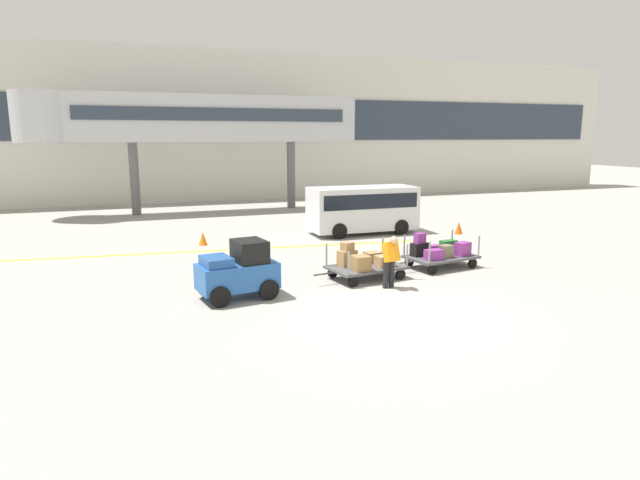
{
  "coord_description": "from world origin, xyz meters",
  "views": [
    {
      "loc": [
        -6.04,
        -11.46,
        4.37
      ],
      "look_at": [
        -0.48,
        4.3,
        1.1
      ],
      "focal_mm": 30.12,
      "sensor_mm": 36.0,
      "label": 1
    }
  ],
  "objects_px": {
    "baggage_tug": "(239,271)",
    "baggage_handler": "(390,259)",
    "safety_cone_far": "(459,228)",
    "shuttle_van": "(363,206)",
    "baggage_cart_lead": "(364,263)",
    "baggage_cart_middle": "(440,252)",
    "safety_cone_near": "(203,238)"
  },
  "relations": [
    {
      "from": "baggage_tug",
      "to": "shuttle_van",
      "type": "height_order",
      "value": "shuttle_van"
    },
    {
      "from": "safety_cone_near",
      "to": "safety_cone_far",
      "type": "distance_m",
      "value": 11.28
    },
    {
      "from": "baggage_cart_middle",
      "to": "safety_cone_far",
      "type": "distance_m",
      "value": 6.63
    },
    {
      "from": "baggage_tug",
      "to": "safety_cone_far",
      "type": "height_order",
      "value": "baggage_tug"
    },
    {
      "from": "shuttle_van",
      "to": "safety_cone_far",
      "type": "height_order",
      "value": "shuttle_van"
    },
    {
      "from": "baggage_cart_lead",
      "to": "shuttle_van",
      "type": "bearing_deg",
      "value": 66.58
    },
    {
      "from": "baggage_cart_lead",
      "to": "baggage_handler",
      "type": "xyz_separation_m",
      "value": [
        0.27,
        -1.2,
        0.36
      ]
    },
    {
      "from": "baggage_tug",
      "to": "safety_cone_near",
      "type": "distance_m",
      "value": 7.63
    },
    {
      "from": "baggage_cart_middle",
      "to": "baggage_handler",
      "type": "distance_m",
      "value": 3.25
    },
    {
      "from": "shuttle_van",
      "to": "baggage_cart_lead",
      "type": "bearing_deg",
      "value": -113.42
    },
    {
      "from": "safety_cone_far",
      "to": "baggage_tug",
      "type": "bearing_deg",
      "value": -150.49
    },
    {
      "from": "baggage_tug",
      "to": "baggage_handler",
      "type": "bearing_deg",
      "value": -6.87
    },
    {
      "from": "baggage_cart_middle",
      "to": "shuttle_van",
      "type": "distance_m",
      "value": 6.77
    },
    {
      "from": "baggage_tug",
      "to": "baggage_cart_lead",
      "type": "distance_m",
      "value": 4.1
    },
    {
      "from": "baggage_handler",
      "to": "safety_cone_far",
      "type": "distance_m",
      "value": 9.75
    },
    {
      "from": "safety_cone_far",
      "to": "shuttle_van",
      "type": "bearing_deg",
      "value": 158.54
    },
    {
      "from": "baggage_cart_middle",
      "to": "safety_cone_far",
      "type": "xyz_separation_m",
      "value": [
        4.17,
        5.14,
        -0.23
      ]
    },
    {
      "from": "shuttle_van",
      "to": "safety_cone_near",
      "type": "height_order",
      "value": "shuttle_van"
    },
    {
      "from": "baggage_cart_lead",
      "to": "baggage_tug",
      "type": "bearing_deg",
      "value": -170.46
    },
    {
      "from": "baggage_tug",
      "to": "safety_cone_near",
      "type": "height_order",
      "value": "baggage_tug"
    },
    {
      "from": "baggage_tug",
      "to": "baggage_handler",
      "type": "xyz_separation_m",
      "value": [
        4.31,
        -0.52,
        0.11
      ]
    },
    {
      "from": "safety_cone_far",
      "to": "baggage_handler",
      "type": "bearing_deg",
      "value": -135.16
    },
    {
      "from": "baggage_cart_lead",
      "to": "safety_cone_far",
      "type": "distance_m",
      "value": 9.15
    },
    {
      "from": "baggage_tug",
      "to": "safety_cone_near",
      "type": "relative_size",
      "value": 4.1
    },
    {
      "from": "safety_cone_near",
      "to": "baggage_tug",
      "type": "bearing_deg",
      "value": -90.05
    },
    {
      "from": "baggage_cart_middle",
      "to": "baggage_handler",
      "type": "bearing_deg",
      "value": -147.75
    },
    {
      "from": "baggage_cart_middle",
      "to": "shuttle_van",
      "type": "relative_size",
      "value": 0.64
    },
    {
      "from": "baggage_handler",
      "to": "baggage_cart_lead",
      "type": "bearing_deg",
      "value": 102.92
    },
    {
      "from": "baggage_tug",
      "to": "baggage_cart_middle",
      "type": "xyz_separation_m",
      "value": [
        7.04,
        1.2,
        -0.24
      ]
    },
    {
      "from": "baggage_cart_lead",
      "to": "baggage_handler",
      "type": "bearing_deg",
      "value": -77.08
    },
    {
      "from": "shuttle_van",
      "to": "baggage_handler",
      "type": "bearing_deg",
      "value": -108.74
    },
    {
      "from": "baggage_cart_lead",
      "to": "baggage_cart_middle",
      "type": "relative_size",
      "value": 1.0
    }
  ]
}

